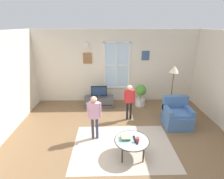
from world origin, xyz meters
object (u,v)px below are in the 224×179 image
(coffee_table, at_px, (132,141))
(remote_near_cup, at_px, (134,138))
(armchair, at_px, (177,116))
(television, at_px, (99,91))
(remote_near_books, at_px, (136,142))
(person_red_shirt, at_px, (129,98))
(book_stack, at_px, (126,137))
(potted_plant_by_window, at_px, (140,94))
(floor_lamp, at_px, (174,74))
(person_pink_shirt, at_px, (94,113))
(cup, at_px, (137,140))
(tv_stand, at_px, (99,101))

(coffee_table, relative_size, remote_near_cup, 5.78)
(armchair, bearing_deg, television, 149.79)
(remote_near_books, height_order, person_red_shirt, person_red_shirt)
(book_stack, bearing_deg, armchair, 36.55)
(book_stack, distance_m, potted_plant_by_window, 2.79)
(book_stack, height_order, floor_lamp, floor_lamp)
(coffee_table, relative_size, person_pink_shirt, 0.66)
(person_pink_shirt, relative_size, person_red_shirt, 1.05)
(television, xyz_separation_m, person_red_shirt, (1.00, -0.97, 0.12))
(book_stack, xyz_separation_m, cup, (0.26, -0.11, 0.01))
(person_pink_shirt, relative_size, potted_plant_by_window, 1.48)
(coffee_table, bearing_deg, potted_plant_by_window, 76.06)
(book_stack, xyz_separation_m, person_pink_shirt, (-0.76, 0.64, 0.31))
(book_stack, relative_size, floor_lamp, 0.13)
(person_red_shirt, bearing_deg, person_pink_shirt, -135.35)
(book_stack, bearing_deg, person_red_shirt, 80.68)
(coffee_table, xyz_separation_m, floor_lamp, (1.56, 2.00, 1.02))
(remote_near_books, xyz_separation_m, floor_lamp, (1.48, 2.10, 0.99))
(tv_stand, xyz_separation_m, cup, (0.98, -2.74, 0.27))
(book_stack, bearing_deg, remote_near_books, -33.46)
(armchair, relative_size, person_pink_shirt, 0.71)
(tv_stand, height_order, potted_plant_by_window, potted_plant_by_window)
(cup, relative_size, floor_lamp, 0.06)
(armchair, relative_size, remote_near_cup, 6.21)
(remote_near_books, relative_size, potted_plant_by_window, 0.17)
(tv_stand, xyz_separation_m, person_red_shirt, (1.00, -0.98, 0.53))
(television, bearing_deg, remote_near_books, -71.18)
(person_pink_shirt, distance_m, potted_plant_by_window, 2.59)
(television, height_order, armchair, armchair)
(remote_near_books, bearing_deg, remote_near_cup, 96.62)
(coffee_table, relative_size, potted_plant_by_window, 0.97)
(potted_plant_by_window, bearing_deg, floor_lamp, -39.15)
(book_stack, bearing_deg, potted_plant_by_window, 73.07)
(coffee_table, xyz_separation_m, person_pink_shirt, (-0.89, 0.69, 0.37))
(coffee_table, distance_m, person_pink_shirt, 1.19)
(book_stack, relative_size, potted_plant_by_window, 0.27)
(book_stack, height_order, person_pink_shirt, person_pink_shirt)
(tv_stand, relative_size, remote_near_cup, 7.62)
(coffee_table, distance_m, potted_plant_by_window, 2.81)
(armchair, height_order, person_red_shirt, person_red_shirt)
(television, relative_size, remote_near_cup, 4.15)
(remote_near_cup, height_order, floor_lamp, floor_lamp)
(floor_lamp, bearing_deg, remote_near_cup, -127.78)
(coffee_table, height_order, floor_lamp, floor_lamp)
(person_pink_shirt, xyz_separation_m, potted_plant_by_window, (1.57, 2.03, -0.30))
(tv_stand, relative_size, book_stack, 4.75)
(television, relative_size, armchair, 0.67)
(remote_near_books, bearing_deg, armchair, 43.76)
(armchair, xyz_separation_m, person_red_shirt, (-1.40, 0.42, 0.41))
(tv_stand, bearing_deg, television, -90.00)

